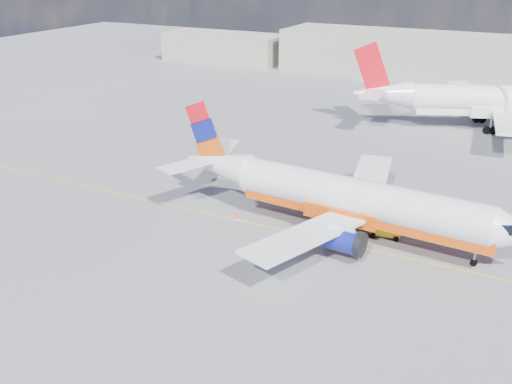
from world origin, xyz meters
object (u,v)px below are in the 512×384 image
at_px(second_jet, 496,101).
at_px(gse_tug, 385,227).
at_px(main_jet, 346,198).
at_px(traffic_cone, 237,216).

xyz_separation_m(second_jet, gse_tug, (-4.48, -38.09, -2.93)).
distance_m(second_jet, gse_tug, 38.46).
relative_size(main_jet, traffic_cone, 52.89).
bearing_deg(traffic_cone, main_jet, 10.49).
height_order(main_jet, traffic_cone, main_jet).
xyz_separation_m(main_jet, gse_tug, (3.21, 1.04, -2.40)).
bearing_deg(traffic_cone, gse_tug, 12.45).
bearing_deg(second_jet, traffic_cone, -134.13).
height_order(second_jet, traffic_cone, second_jet).
bearing_deg(main_jet, gse_tug, 22.17).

